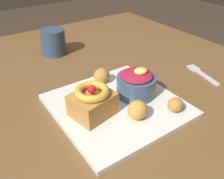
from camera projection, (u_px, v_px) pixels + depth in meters
The scene contains 9 objects.
dining_table at pixel (75, 123), 0.65m from camera, with size 1.22×1.09×0.73m.
front_plate at pixel (117, 105), 0.56m from camera, with size 0.28×0.28×0.01m, color white.
cake_slice at pixel (93, 102), 0.51m from camera, with size 0.10×0.09×0.07m.
berry_ramekin at pixel (136, 83), 0.57m from camera, with size 0.10×0.10×0.07m.
fritter_front at pixel (138, 110), 0.50m from camera, with size 0.04×0.04×0.04m, color gold.
fritter_middle at pixel (102, 76), 0.63m from camera, with size 0.04×0.04×0.04m, color #BC7F38.
fritter_back at pixel (176, 105), 0.53m from camera, with size 0.04×0.03×0.03m, color #BC7F38.
fork at pixel (201, 73), 0.70m from camera, with size 0.05×0.13×0.00m.
coffee_mug at pixel (54, 42), 0.80m from camera, with size 0.08×0.08×0.08m, color #334766.
Camera 1 is at (-0.20, -0.47, 1.07)m, focal length 38.11 mm.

